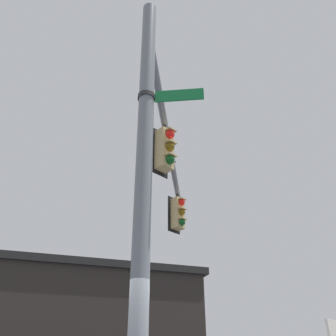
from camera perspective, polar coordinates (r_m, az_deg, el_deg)
The scene contains 6 objects.
signal_pole at distance 5.46m, azimuth -3.78°, elevation -2.56°, with size 0.25×0.25×7.72m, color slate.
mast_arm at distance 10.21m, azimuth 0.12°, elevation 3.33°, with size 0.17×0.17×7.52m, color slate.
traffic_light_nearest_pole at distance 8.88m, azimuth -0.47°, elevation 2.87°, with size 0.54×0.49×1.31m.
traffic_light_mid_inner at distance 12.42m, azimuth 1.54°, elevation -6.90°, with size 0.54×0.49×1.31m.
street_name_sign at distance 6.33m, azimuth -1.06°, elevation 10.81°, with size 0.76×0.90×0.22m.
bird_flying at distance 14.65m, azimuth 0.75°, elevation 0.77°, with size 0.19×0.32×0.08m.
Camera 1 is at (3.21, 3.68, 1.42)m, focal length 40.10 mm.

